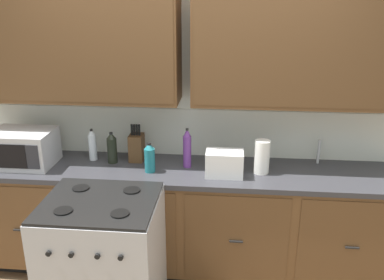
{
  "coord_description": "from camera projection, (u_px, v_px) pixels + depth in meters",
  "views": [
    {
      "loc": [
        0.35,
        -2.74,
        2.25
      ],
      "look_at": [
        0.06,
        0.27,
        1.17
      ],
      "focal_mm": 39.79,
      "sensor_mm": 36.0,
      "label": 1
    }
  ],
  "objects": [
    {
      "name": "knife_block",
      "position": [
        137.0,
        147.0,
        3.45
      ],
      "size": [
        0.11,
        0.14,
        0.31
      ],
      "color": "#52361E",
      "rests_on": "counter_run"
    },
    {
      "name": "bottle_dark",
      "position": [
        112.0,
        148.0,
        3.4
      ],
      "size": [
        0.08,
        0.08,
        0.26
      ],
      "color": "black",
      "rests_on": "counter_run"
    },
    {
      "name": "microwave",
      "position": [
        23.0,
        148.0,
        3.36
      ],
      "size": [
        0.48,
        0.37,
        0.28
      ],
      "color": "#B7B7BC",
      "rests_on": "counter_run"
    },
    {
      "name": "paper_towel_roll",
      "position": [
        262.0,
        157.0,
        3.22
      ],
      "size": [
        0.12,
        0.12,
        0.26
      ],
      "primitive_type": "cylinder",
      "color": "white",
      "rests_on": "counter_run"
    },
    {
      "name": "wall_unit",
      "position": [
        187.0,
        68.0,
        3.26
      ],
      "size": [
        4.54,
        0.4,
        2.56
      ],
      "color": "silver",
      "rests_on": "ground_plane"
    },
    {
      "name": "bottle_violet",
      "position": [
        187.0,
        148.0,
        3.31
      ],
      "size": [
        0.06,
        0.06,
        0.32
      ],
      "color": "#663384",
      "rests_on": "counter_run"
    },
    {
      "name": "toaster",
      "position": [
        224.0,
        163.0,
        3.18
      ],
      "size": [
        0.28,
        0.18,
        0.19
      ],
      "color": "white",
      "rests_on": "counter_run"
    },
    {
      "name": "bottle_teal",
      "position": [
        150.0,
        158.0,
        3.24
      ],
      "size": [
        0.08,
        0.08,
        0.23
      ],
      "color": "#1E707A",
      "rests_on": "counter_run"
    },
    {
      "name": "sink_faucet",
      "position": [
        319.0,
        152.0,
        3.4
      ],
      "size": [
        0.02,
        0.02,
        0.2
      ],
      "primitive_type": "cylinder",
      "color": "#B2B5BA",
      "rests_on": "counter_run"
    },
    {
      "name": "stove_range",
      "position": [
        104.0,
        261.0,
        2.94
      ],
      "size": [
        0.76,
        0.68,
        0.95
      ],
      "color": "#B7B7BC",
      "rests_on": "ground_plane"
    },
    {
      "name": "bottle_clear",
      "position": [
        92.0,
        145.0,
        3.46
      ],
      "size": [
        0.07,
        0.07,
        0.26
      ],
      "color": "silver",
      "rests_on": "counter_run"
    },
    {
      "name": "counter_run",
      "position": [
        185.0,
        219.0,
        3.48
      ],
      "size": [
        3.37,
        0.64,
        0.92
      ],
      "color": "black",
      "rests_on": "ground_plane"
    }
  ]
}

